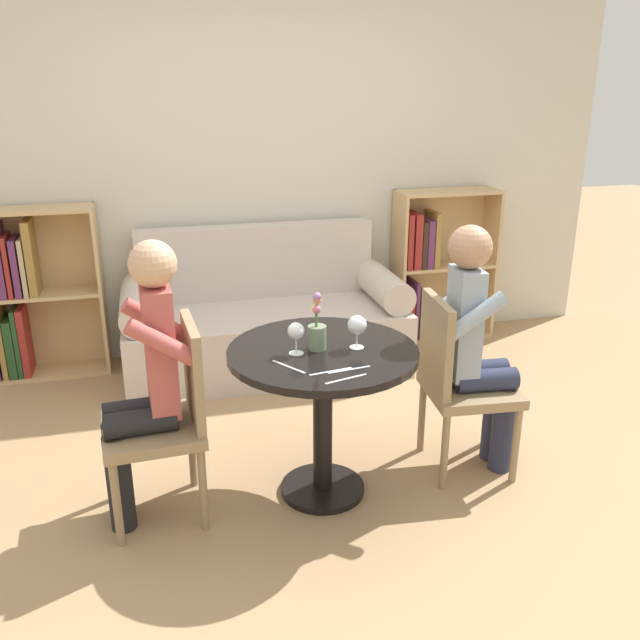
# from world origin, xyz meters

# --- Properties ---
(ground_plane) EXTENTS (16.00, 16.00, 0.00)m
(ground_plane) POSITION_xyz_m (0.00, 0.00, 0.00)
(ground_plane) COLOR tan
(back_wall) EXTENTS (5.20, 0.05, 2.70)m
(back_wall) POSITION_xyz_m (0.00, 1.97, 1.35)
(back_wall) COLOR beige
(back_wall) RESTS_ON ground_plane
(round_table) EXTENTS (0.85, 0.85, 0.73)m
(round_table) POSITION_xyz_m (0.00, 0.00, 0.57)
(round_table) COLOR black
(round_table) RESTS_ON ground_plane
(couch) EXTENTS (1.84, 0.80, 0.92)m
(couch) POSITION_xyz_m (0.00, 1.55, 0.31)
(couch) COLOR beige
(couch) RESTS_ON ground_plane
(bookshelf_left) EXTENTS (0.75, 0.28, 1.11)m
(bookshelf_left) POSITION_xyz_m (-1.49, 1.81, 0.55)
(bookshelf_left) COLOR tan
(bookshelf_left) RESTS_ON ground_plane
(bookshelf_right) EXTENTS (0.75, 0.28, 1.11)m
(bookshelf_right) POSITION_xyz_m (1.30, 1.81, 0.54)
(bookshelf_right) COLOR tan
(bookshelf_right) RESTS_ON ground_plane
(chair_left) EXTENTS (0.44, 0.44, 0.90)m
(chair_left) POSITION_xyz_m (-0.69, 0.02, 0.49)
(chair_left) COLOR #937A56
(chair_left) RESTS_ON ground_plane
(chair_right) EXTENTS (0.46, 0.46, 0.90)m
(chair_right) POSITION_xyz_m (0.69, 0.05, 0.49)
(chair_right) COLOR #937A56
(chair_right) RESTS_ON ground_plane
(person_left) EXTENTS (0.43, 0.36, 1.26)m
(person_left) POSITION_xyz_m (-0.78, 0.01, 0.67)
(person_left) COLOR black
(person_left) RESTS_ON ground_plane
(person_right) EXTENTS (0.44, 0.36, 1.25)m
(person_right) POSITION_xyz_m (0.77, 0.03, 0.66)
(person_right) COLOR #282D47
(person_right) RESTS_ON ground_plane
(wine_glass_left) EXTENTS (0.07, 0.07, 0.14)m
(wine_glass_left) POSITION_xyz_m (-0.13, -0.02, 0.83)
(wine_glass_left) COLOR white
(wine_glass_left) RESTS_ON round_table
(wine_glass_right) EXTENTS (0.09, 0.09, 0.15)m
(wine_glass_right) POSITION_xyz_m (0.15, -0.02, 0.84)
(wine_glass_right) COLOR white
(wine_glass_right) RESTS_ON round_table
(flower_vase) EXTENTS (0.08, 0.08, 0.26)m
(flower_vase) POSITION_xyz_m (-0.02, 0.01, 0.82)
(flower_vase) COLOR gray
(flower_vase) RESTS_ON round_table
(knife_left_setting) EXTENTS (0.19, 0.04, 0.00)m
(knife_left_setting) POSITION_xyz_m (0.05, -0.25, 0.73)
(knife_left_setting) COLOR silver
(knife_left_setting) RESTS_ON round_table
(fork_left_setting) EXTENTS (0.19, 0.06, 0.00)m
(fork_left_setting) POSITION_xyz_m (0.01, -0.33, 0.73)
(fork_left_setting) COLOR silver
(fork_left_setting) RESTS_ON round_table
(knife_right_setting) EXTENTS (0.19, 0.04, 0.00)m
(knife_right_setting) POSITION_xyz_m (-0.03, -0.24, 0.73)
(knife_right_setting) COLOR silver
(knife_right_setting) RESTS_ON round_table
(fork_right_setting) EXTENTS (0.11, 0.17, 0.00)m
(fork_right_setting) POSITION_xyz_m (-0.19, -0.15, 0.73)
(fork_right_setting) COLOR silver
(fork_right_setting) RESTS_ON round_table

